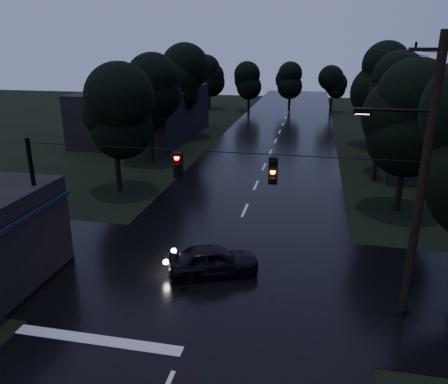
% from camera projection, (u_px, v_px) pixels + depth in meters
% --- Properties ---
extents(main_road, '(12.00, 120.00, 0.02)m').
position_uv_depth(main_road, '(264.00, 167.00, 35.58)').
color(main_road, black).
rests_on(main_road, ground).
extents(cross_street, '(60.00, 9.00, 0.02)m').
position_uv_depth(cross_street, '(216.00, 277.00, 18.90)').
color(cross_street, black).
rests_on(cross_street, ground).
extents(building_far_right, '(10.00, 14.00, 4.40)m').
position_uv_depth(building_far_right, '(440.00, 138.00, 35.89)').
color(building_far_right, black).
rests_on(building_far_right, ground).
extents(building_far_left, '(10.00, 16.00, 5.00)m').
position_uv_depth(building_far_left, '(146.00, 113.00, 46.71)').
color(building_far_left, black).
rests_on(building_far_left, ground).
extents(utility_pole_main, '(3.50, 0.30, 10.00)m').
position_uv_depth(utility_pole_main, '(420.00, 177.00, 14.85)').
color(utility_pole_main, black).
rests_on(utility_pole_main, ground).
extents(utility_pole_far, '(2.00, 0.30, 7.50)m').
position_uv_depth(utility_pole_far, '(379.00, 128.00, 30.88)').
color(utility_pole_far, black).
rests_on(utility_pole_far, ground).
extents(anchor_pole_left, '(0.18, 0.18, 6.00)m').
position_uv_depth(anchor_pole_left, '(37.00, 207.00, 18.44)').
color(anchor_pole_left, black).
rests_on(anchor_pole_left, ground).
extents(span_signals, '(15.00, 0.37, 1.12)m').
position_uv_depth(span_signals, '(223.00, 167.00, 16.16)').
color(span_signals, black).
rests_on(span_signals, ground).
extents(tree_left_a, '(3.92, 3.92, 8.26)m').
position_uv_depth(tree_left_a, '(113.00, 114.00, 28.19)').
color(tree_left_a, black).
rests_on(tree_left_a, ground).
extents(tree_left_b, '(4.20, 4.20, 8.85)m').
position_uv_depth(tree_left_b, '(149.00, 94.00, 35.59)').
color(tree_left_b, black).
rests_on(tree_left_b, ground).
extents(tree_left_c, '(4.48, 4.48, 9.44)m').
position_uv_depth(tree_left_c, '(178.00, 80.00, 44.85)').
color(tree_left_c, black).
rests_on(tree_left_c, ground).
extents(tree_right_a, '(4.20, 4.20, 8.85)m').
position_uv_depth(tree_right_a, '(409.00, 117.00, 24.62)').
color(tree_right_a, black).
rests_on(tree_right_a, ground).
extents(tree_right_b, '(4.48, 4.48, 9.44)m').
position_uv_depth(tree_right_b, '(398.00, 95.00, 31.80)').
color(tree_right_b, black).
rests_on(tree_right_b, ground).
extents(tree_right_c, '(4.76, 4.76, 10.03)m').
position_uv_depth(tree_right_c, '(387.00, 79.00, 40.83)').
color(tree_right_c, black).
rests_on(tree_right_c, ground).
extents(car, '(4.22, 2.86, 1.33)m').
position_uv_depth(car, '(213.00, 260.00, 18.92)').
color(car, black).
rests_on(car, ground).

